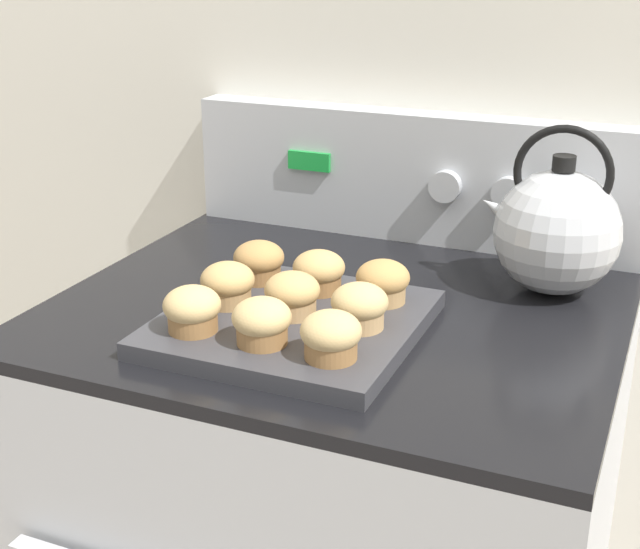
# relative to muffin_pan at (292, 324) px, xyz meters

# --- Properties ---
(wall_back) EXTENTS (8.00, 0.05, 2.40)m
(wall_back) POSITION_rel_muffin_pan_xyz_m (0.02, 0.46, 0.28)
(wall_back) COLOR silver
(wall_back) RESTS_ON ground_plane
(control_panel) EXTENTS (0.71, 0.07, 0.20)m
(control_panel) POSITION_rel_muffin_pan_xyz_m (0.02, 0.40, 0.09)
(control_panel) COLOR #B7BABF
(control_panel) RESTS_ON stove_range
(muffin_pan) EXTENTS (0.30, 0.30, 0.02)m
(muffin_pan) POSITION_rel_muffin_pan_xyz_m (0.00, 0.00, 0.00)
(muffin_pan) COLOR #38383D
(muffin_pan) RESTS_ON stove_range
(muffin_r0_c0) EXTENTS (0.07, 0.07, 0.05)m
(muffin_r0_c0) POSITION_rel_muffin_pan_xyz_m (-0.09, -0.09, 0.04)
(muffin_r0_c0) COLOR olive
(muffin_r0_c0) RESTS_ON muffin_pan
(muffin_r0_c1) EXTENTS (0.07, 0.07, 0.05)m
(muffin_r0_c1) POSITION_rel_muffin_pan_xyz_m (0.00, -0.08, 0.04)
(muffin_r0_c1) COLOR olive
(muffin_r0_c1) RESTS_ON muffin_pan
(muffin_r0_c2) EXTENTS (0.07, 0.07, 0.05)m
(muffin_r0_c2) POSITION_rel_muffin_pan_xyz_m (0.09, -0.09, 0.04)
(muffin_r0_c2) COLOR olive
(muffin_r0_c2) RESTS_ON muffin_pan
(muffin_r1_c0) EXTENTS (0.07, 0.07, 0.05)m
(muffin_r1_c0) POSITION_rel_muffin_pan_xyz_m (-0.09, 0.00, 0.04)
(muffin_r1_c0) COLOR tan
(muffin_r1_c0) RESTS_ON muffin_pan
(muffin_r1_c1) EXTENTS (0.07, 0.07, 0.05)m
(muffin_r1_c1) POSITION_rel_muffin_pan_xyz_m (-0.00, 0.00, 0.04)
(muffin_r1_c1) COLOR tan
(muffin_r1_c1) RESTS_ON muffin_pan
(muffin_r1_c2) EXTENTS (0.07, 0.07, 0.05)m
(muffin_r1_c2) POSITION_rel_muffin_pan_xyz_m (0.09, -0.00, 0.04)
(muffin_r1_c2) COLOR tan
(muffin_r1_c2) RESTS_ON muffin_pan
(muffin_r2_c0) EXTENTS (0.07, 0.07, 0.05)m
(muffin_r2_c0) POSITION_rel_muffin_pan_xyz_m (-0.09, 0.09, 0.04)
(muffin_r2_c0) COLOR olive
(muffin_r2_c0) RESTS_ON muffin_pan
(muffin_r2_c1) EXTENTS (0.07, 0.07, 0.05)m
(muffin_r2_c1) POSITION_rel_muffin_pan_xyz_m (-0.00, 0.09, 0.04)
(muffin_r2_c1) COLOR olive
(muffin_r2_c1) RESTS_ON muffin_pan
(muffin_r2_c2) EXTENTS (0.07, 0.07, 0.05)m
(muffin_r2_c2) POSITION_rel_muffin_pan_xyz_m (0.09, 0.08, 0.04)
(muffin_r2_c2) COLOR tan
(muffin_r2_c2) RESTS_ON muffin_pan
(tea_kettle) EXTENTS (0.20, 0.17, 0.23)m
(tea_kettle) POSITION_rel_muffin_pan_xyz_m (0.27, 0.26, 0.08)
(tea_kettle) COLOR silver
(tea_kettle) RESTS_ON stove_range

